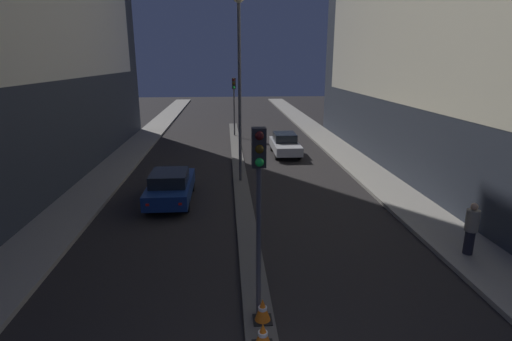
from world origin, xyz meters
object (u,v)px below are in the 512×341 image
at_px(traffic_light_near, 259,183).
at_px(pedestrian_on_right_sidewalk, 471,228).
at_px(street_lamp, 239,46).
at_px(traffic_cone_far, 263,310).
at_px(traffic_light_mid, 234,94).
at_px(car_right_lane, 285,144).
at_px(car_left_lane, 171,186).
at_px(traffic_cone_near, 263,335).

height_order(traffic_light_near, pedestrian_on_right_sidewalk, traffic_light_near).
height_order(street_lamp, traffic_cone_far, street_lamp).
xyz_separation_m(traffic_light_mid, pedestrian_on_right_sidewalk, (7.12, -22.13, -2.51)).
bearing_deg(traffic_cone_far, pedestrian_on_right_sidewalk, 22.32).
xyz_separation_m(traffic_light_near, pedestrian_on_right_sidewalk, (7.12, 2.63, -2.51)).
relative_size(traffic_light_mid, car_right_lane, 1.10).
height_order(traffic_light_near, traffic_light_mid, same).
bearing_deg(car_right_lane, traffic_light_mid, 115.47).
bearing_deg(car_right_lane, pedestrian_on_right_sidewalk, -75.89).
xyz_separation_m(traffic_light_mid, car_left_lane, (-3.30, -15.94, -2.83)).
xyz_separation_m(traffic_light_near, car_right_lane, (3.30, 17.84, -2.86)).
relative_size(traffic_light_near, traffic_light_mid, 1.00).
bearing_deg(traffic_cone_near, traffic_light_mid, 89.99).
relative_size(traffic_light_near, pedestrian_on_right_sidewalk, 2.71).
distance_m(traffic_cone_far, car_right_lane, 18.39).
bearing_deg(traffic_cone_near, traffic_light_near, 89.71).
bearing_deg(traffic_light_mid, traffic_cone_far, -89.82).
distance_m(traffic_cone_far, pedestrian_on_right_sidewalk, 7.64).
bearing_deg(traffic_cone_far, car_left_lane, 110.38).
bearing_deg(car_right_lane, traffic_light_near, -100.47).
bearing_deg(traffic_light_mid, traffic_cone_near, -90.01).
height_order(street_lamp, pedestrian_on_right_sidewalk, street_lamp).
xyz_separation_m(traffic_cone_near, pedestrian_on_right_sidewalk, (7.13, 3.84, 0.67)).
xyz_separation_m(traffic_light_mid, car_right_lane, (3.30, -6.92, -2.86)).
relative_size(traffic_light_near, street_lamp, 0.51).
relative_size(traffic_light_mid, street_lamp, 0.51).
bearing_deg(traffic_cone_near, traffic_cone_far, 85.01).
bearing_deg(street_lamp, pedestrian_on_right_sidewalk, -51.80).
distance_m(traffic_light_mid, pedestrian_on_right_sidewalk, 23.38).
distance_m(traffic_cone_near, car_left_lane, 10.56).
distance_m(street_lamp, car_right_lane, 9.35).
relative_size(traffic_light_near, car_right_lane, 1.10).
bearing_deg(traffic_cone_far, traffic_cone_near, -94.99).
bearing_deg(traffic_light_near, car_left_lane, 110.49).
height_order(street_lamp, traffic_cone_near, street_lamp).
bearing_deg(street_lamp, traffic_light_mid, 90.00).
distance_m(traffic_light_near, traffic_light_mid, 24.76).
xyz_separation_m(car_left_lane, car_right_lane, (6.59, 9.02, -0.03)).
height_order(street_lamp, car_right_lane, street_lamp).
height_order(traffic_cone_far, pedestrian_on_right_sidewalk, pedestrian_on_right_sidewalk).
height_order(traffic_light_mid, pedestrian_on_right_sidewalk, traffic_light_mid).
bearing_deg(car_left_lane, street_lamp, 40.93).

